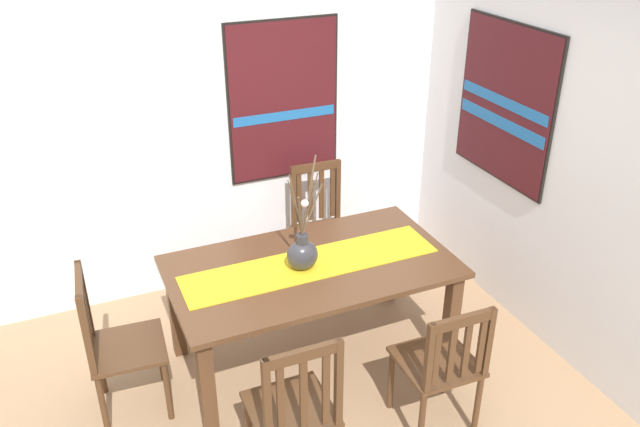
{
  "coord_description": "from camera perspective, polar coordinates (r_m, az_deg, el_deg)",
  "views": [
    {
      "loc": [
        -1.03,
        -2.53,
        2.87
      ],
      "look_at": [
        0.33,
        0.6,
        1.08
      ],
      "focal_mm": 36.51,
      "sensor_mm": 36.0,
      "label": 1
    }
  ],
  "objects": [
    {
      "name": "chair_3",
      "position": [
        4.96,
        0.16,
        -1.02
      ],
      "size": [
        0.44,
        0.44,
        0.95
      ],
      "color": "#4C301C",
      "rests_on": "ground_plane"
    },
    {
      "name": "chair_1",
      "position": [
        3.96,
        -17.5,
        -10.75
      ],
      "size": [
        0.45,
        0.45,
        0.95
      ],
      "color": "#4C301C",
      "rests_on": "ground_plane"
    },
    {
      "name": "table_runner",
      "position": [
        4.01,
        -0.78,
        -4.44
      ],
      "size": [
        1.6,
        0.36,
        0.01
      ],
      "primitive_type": "cube",
      "color": "gold",
      "rests_on": "dining_table"
    },
    {
      "name": "centerpiece_vase",
      "position": [
        3.91,
        -1.54,
        -3.38
      ],
      "size": [
        0.25,
        0.21,
        0.68
      ],
      "color": "#333338",
      "rests_on": "dining_table"
    },
    {
      "name": "dining_table",
      "position": [
        4.06,
        -0.77,
        -5.7
      ],
      "size": [
        1.74,
        0.97,
        0.73
      ],
      "color": "#51331E",
      "rests_on": "ground_plane"
    },
    {
      "name": "painting_on_back_wall",
      "position": [
        4.84,
        -3.23,
        9.81
      ],
      "size": [
        0.85,
        0.05,
        1.19
      ],
      "color": "black"
    },
    {
      "name": "wall_back",
      "position": [
        4.76,
        -9.83,
        8.71
      ],
      "size": [
        6.4,
        0.12,
        2.7
      ],
      "primitive_type": "cube",
      "color": "silver",
      "rests_on": "ground_plane"
    },
    {
      "name": "chair_0",
      "position": [
        3.74,
        10.67,
        -12.81
      ],
      "size": [
        0.43,
        0.43,
        0.88
      ],
      "color": "#4C301C",
      "rests_on": "ground_plane"
    },
    {
      "name": "painting_on_side_wall",
      "position": [
        4.61,
        15.94,
        9.28
      ],
      "size": [
        0.05,
        0.95,
        1.08
      ],
      "color": "black"
    },
    {
      "name": "chair_2",
      "position": [
        3.4,
        -2.25,
        -16.8
      ],
      "size": [
        0.42,
        0.42,
        0.97
      ],
      "color": "#4C301C",
      "rests_on": "ground_plane"
    },
    {
      "name": "wall_side",
      "position": [
        4.13,
        23.49,
        3.78
      ],
      "size": [
        0.12,
        6.4,
        2.7
      ],
      "primitive_type": "cube",
      "color": "silver",
      "rests_on": "ground_plane"
    }
  ]
}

